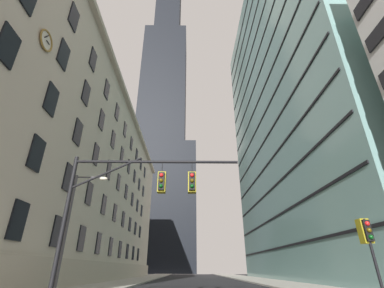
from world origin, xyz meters
name	(u,v)px	position (x,y,z in m)	size (l,w,h in m)	color
station_building	(59,177)	(-19.09, 27.39, 12.96)	(16.85, 66.80, 25.96)	beige
dark_skyscraper	(163,116)	(-13.28, 97.38, 65.60)	(29.51, 29.51, 219.87)	black
glass_office_midrise	(300,100)	(18.17, 30.40, 28.06)	(14.45, 44.55, 56.12)	gray
traffic_signal_mast	(138,194)	(-3.57, 4.99, 4.80)	(8.50, 0.63, 6.57)	black
traffic_light_near_right	(367,235)	(6.71, 4.28, 2.80)	(0.40, 0.63, 3.35)	black
street_lamppost	(74,218)	(-8.71, 10.21, 4.53)	(2.30, 0.32, 7.32)	#47474C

